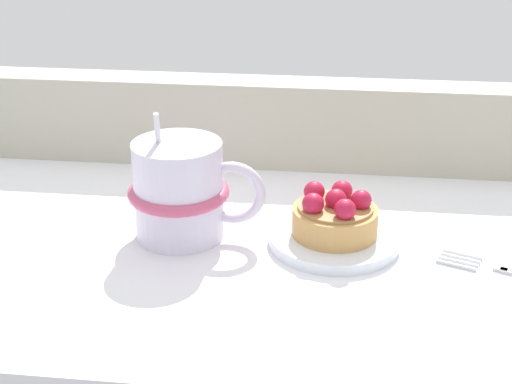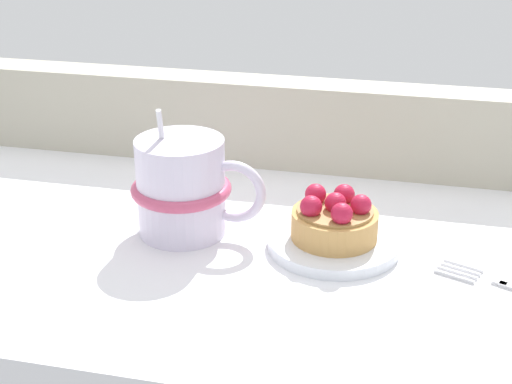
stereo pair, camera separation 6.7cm
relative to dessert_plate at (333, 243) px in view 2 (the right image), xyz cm
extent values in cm
cube|color=white|center=(-5.23, 0.07, -2.05)|extent=(85.86, 43.19, 3.11)
cube|color=#B2AD99|center=(-5.23, 19.20, 4.35)|extent=(84.15, 4.95, 9.68)
cylinder|color=silver|center=(0.00, 0.00, 0.03)|extent=(11.96, 11.96, 1.05)
cylinder|color=silver|center=(0.00, 0.00, -0.23)|extent=(6.58, 6.58, 0.52)
cylinder|color=tan|center=(0.00, 0.00, 1.82)|extent=(7.73, 7.73, 2.52)
cylinder|color=#A37942|center=(0.00, 0.00, 3.23)|extent=(6.80, 6.80, 0.30)
sphere|color=#B71938|center=(0.00, 0.00, 3.95)|extent=(1.95, 1.95, 1.95)
sphere|color=#B71938|center=(2.24, -0.02, 4.03)|extent=(1.88, 1.88, 1.88)
sphere|color=#B71938|center=(0.51, 2.16, 3.91)|extent=(1.95, 1.95, 1.95)
sphere|color=#B71938|center=(-1.99, 1.46, 4.00)|extent=(1.95, 1.95, 1.95)
sphere|color=#B71938|center=(-1.97, -1.22, 4.01)|extent=(1.97, 1.97, 1.97)
sphere|color=#B71938|center=(0.83, -2.16, 4.06)|extent=(1.92, 1.92, 1.92)
cylinder|color=silver|center=(-14.28, -0.36, 4.10)|extent=(8.16, 8.16, 9.18)
torus|color=#C64C70|center=(-14.28, -0.36, 3.92)|extent=(9.30, 9.30, 1.10)
torus|color=silver|center=(-9.30, -0.36, 4.10)|extent=(6.06, 0.92, 6.06)
cylinder|color=silver|center=(-15.91, 0.25, 9.01)|extent=(0.87, 2.23, 5.38)
cube|color=silver|center=(14.24, -3.22, -0.19)|extent=(1.32, 0.96, 0.60)
cube|color=silver|center=(11.38, -0.93, -0.19)|extent=(3.35, 1.49, 0.60)
cube|color=silver|center=(11.11, -1.62, -0.19)|extent=(3.35, 1.49, 0.60)
cube|color=silver|center=(10.85, -2.30, -0.19)|extent=(3.35, 1.49, 0.60)
cube|color=silver|center=(10.58, -2.98, -0.19)|extent=(3.35, 1.49, 0.60)
camera|label=1|loc=(0.13, -60.88, 31.94)|focal=52.60mm
camera|label=2|loc=(6.72, -59.72, 31.94)|focal=52.60mm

